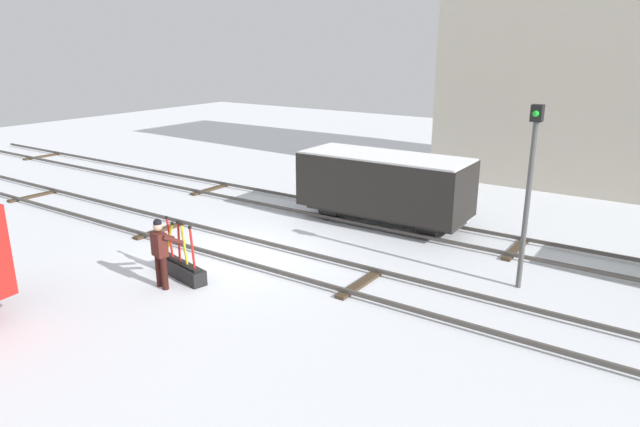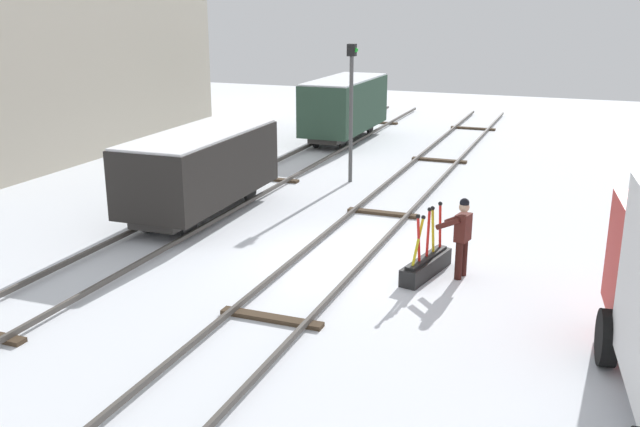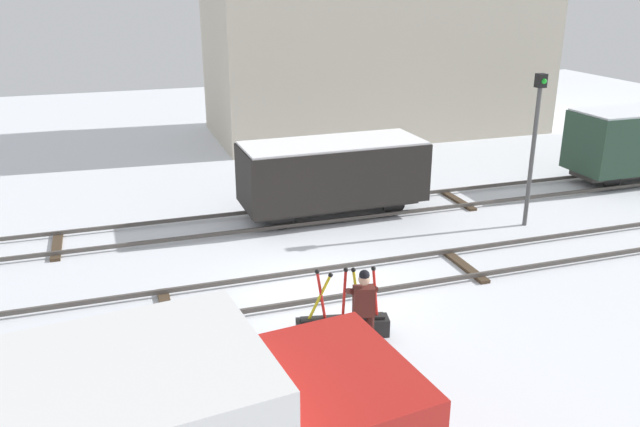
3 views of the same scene
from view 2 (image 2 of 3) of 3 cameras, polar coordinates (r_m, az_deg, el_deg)
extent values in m
plane|color=silver|center=(15.91, 1.47, -3.48)|extent=(60.00, 60.00, 0.00)
cube|color=#4C4742|center=(15.66, 3.96, -3.35)|extent=(44.00, 0.07, 0.10)
cube|color=#4C4742|center=(16.11, -0.94, -2.73)|extent=(44.00, 0.07, 0.10)
cube|color=#423323|center=(12.89, -3.89, -8.33)|extent=(0.24, 1.94, 0.08)
cube|color=#423323|center=(19.09, 5.05, 0.04)|extent=(0.24, 1.94, 0.08)
cube|color=#423323|center=(25.72, 9.49, 4.22)|extent=(0.24, 1.94, 0.08)
cube|color=#423323|center=(32.53, 12.10, 6.65)|extent=(0.24, 1.94, 0.08)
cube|color=#4C4742|center=(17.40, -10.08, -1.51)|extent=(44.00, 0.07, 0.10)
cube|color=#4C4742|center=(18.17, -13.98, -0.97)|extent=(44.00, 0.07, 0.10)
cube|color=#423323|center=(22.73, -4.03, 2.77)|extent=(0.24, 1.94, 0.08)
cube|color=#423323|center=(33.50, 4.57, 7.25)|extent=(0.24, 1.94, 0.08)
cube|color=black|center=(14.98, 8.46, -4.23)|extent=(1.84, 0.72, 0.36)
cube|color=black|center=(14.91, 8.49, -3.48)|extent=(1.63, 0.53, 0.06)
cylinder|color=yellow|center=(14.37, 7.80, -2.34)|extent=(0.49, 0.15, 0.98)
sphere|color=black|center=(14.41, 8.24, -0.30)|extent=(0.09, 0.09, 0.09)
cylinder|color=red|center=(14.39, 7.88, -2.13)|extent=(0.22, 0.10, 1.05)
sphere|color=black|center=(14.17, 7.82, -0.23)|extent=(0.09, 0.09, 0.09)
cylinder|color=red|center=(14.77, 8.61, -1.65)|extent=(0.11, 0.08, 1.05)
sphere|color=black|center=(14.64, 8.74, 0.32)|extent=(0.09, 0.09, 0.09)
cylinder|color=yellow|center=(14.98, 8.99, -1.42)|extent=(0.21, 0.10, 1.05)
sphere|color=black|center=(14.77, 8.97, 0.42)|extent=(0.09, 0.09, 0.09)
cylinder|color=red|center=(15.30, 9.55, -1.06)|extent=(0.16, 0.09, 1.05)
sphere|color=black|center=(15.10, 9.57, 0.78)|extent=(0.09, 0.09, 0.09)
cylinder|color=#351511|center=(14.81, 11.00, -3.73)|extent=(0.15, 0.15, 0.79)
cylinder|color=#351511|center=(15.03, 11.38, -3.43)|extent=(0.15, 0.15, 0.79)
cube|color=#4C1E19|center=(14.70, 11.34, -1.10)|extent=(0.42, 0.31, 0.56)
sphere|color=tan|center=(14.58, 11.43, 0.50)|extent=(0.21, 0.21, 0.21)
sphere|color=black|center=(14.56, 11.45, 0.83)|extent=(0.19, 0.19, 0.19)
cylinder|color=#4C1E19|center=(14.57, 10.18, -0.82)|extent=(0.22, 0.54, 0.33)
cylinder|color=#4C1E19|center=(14.94, 10.83, -0.38)|extent=(0.21, 0.53, 0.35)
cylinder|color=black|center=(12.10, 21.90, -9.17)|extent=(0.92, 0.35, 0.90)
cylinder|color=#4C4C4C|center=(22.13, 2.48, 7.42)|extent=(0.12, 0.12, 3.87)
cube|color=black|center=(21.90, 2.55, 12.89)|extent=(0.24, 0.24, 0.36)
sphere|color=green|center=(21.85, 2.88, 12.88)|extent=(0.14, 0.14, 0.14)
cube|color=#2D2B28|center=(19.08, -9.34, 1.00)|extent=(5.01, 1.33, 0.20)
cube|color=black|center=(18.86, -9.48, 3.72)|extent=(5.29, 2.15, 1.66)
cube|color=white|center=(18.69, -9.60, 6.30)|extent=(5.18, 2.07, 0.06)
cylinder|color=black|center=(17.41, -10.44, -0.76)|extent=(0.70, 0.11, 0.70)
cylinder|color=black|center=(17.99, -13.55, -0.38)|extent=(0.70, 0.11, 0.70)
cylinder|color=black|center=(20.30, -5.60, 1.94)|extent=(0.70, 0.11, 0.70)
cylinder|color=black|center=(20.80, -8.41, 2.20)|extent=(0.70, 0.11, 0.70)
cube|color=#2D2B28|center=(29.14, 1.97, 6.60)|extent=(5.08, 1.18, 0.20)
cube|color=#284233|center=(28.97, 1.99, 8.68)|extent=(5.35, 1.97, 1.94)
cube|color=silver|center=(28.85, 2.01, 10.65)|extent=(5.25, 1.89, 0.06)
cylinder|color=black|center=(27.36, 1.83, 5.84)|extent=(0.70, 0.10, 0.70)
cylinder|color=black|center=(27.73, -0.29, 5.99)|extent=(0.70, 0.10, 0.70)
cylinder|color=black|center=(30.61, 4.01, 6.96)|extent=(0.70, 0.10, 0.70)
cylinder|color=black|center=(30.94, 2.08, 7.10)|extent=(0.70, 0.10, 0.70)
camera|label=1|loc=(24.39, 35.67, 13.65)|focal=31.60mm
camera|label=3|loc=(12.30, 60.31, 13.46)|focal=36.21mm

